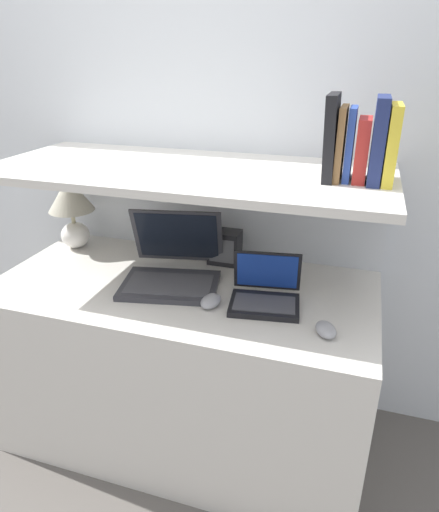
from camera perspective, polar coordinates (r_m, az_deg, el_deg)
name	(u,v)px	position (r m, az deg, el deg)	size (l,w,h in m)	color
ground_plane	(154,496)	(1.95, -8.15, -27.52)	(12.00, 12.00, 0.00)	#56514C
wall_back	(216,137)	(1.94, -0.49, 14.62)	(6.00, 0.05, 2.40)	silver
desk	(185,363)	(1.92, -4.31, -13.19)	(1.43, 0.69, 0.72)	silver
back_riser	(213,280)	(2.10, -0.81, -3.05)	(1.43, 0.04, 1.12)	silver
shelf	(186,172)	(1.64, -4.18, 10.48)	(1.43, 0.62, 0.03)	silver
table_lamp	(71,204)	(2.09, -18.05, 6.21)	(0.20, 0.20, 0.32)	white
laptop_large	(173,268)	(1.74, -5.88, -1.48)	(0.42, 0.41, 0.26)	#333338
laptop_small	(265,294)	(1.59, 5.74, -4.75)	(0.26, 0.23, 0.17)	black
computer_mouse	(211,301)	(1.58, -1.09, -5.66)	(0.07, 0.11, 0.04)	#99999E
second_mouse	(326,330)	(1.46, 13.16, -8.95)	(0.09, 0.11, 0.04)	#99999E
router_box	(225,247)	(1.87, 0.66, 1.13)	(0.13, 0.09, 0.14)	black
book_yellow	(392,145)	(1.51, 20.72, 12.90)	(0.03, 0.17, 0.24)	gold
book_navy	(378,140)	(1.50, 19.25, 13.48)	(0.04, 0.17, 0.26)	navy
book_red	(362,150)	(1.51, 17.41, 12.53)	(0.04, 0.13, 0.19)	#A82823
book_blue	(350,144)	(1.51, 16.00, 13.27)	(0.02, 0.12, 0.22)	#284293
book_brown	(341,144)	(1.51, 14.94, 13.42)	(0.02, 0.16, 0.22)	brown
book_black	(331,137)	(1.51, 13.81, 14.20)	(0.04, 0.18, 0.26)	black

